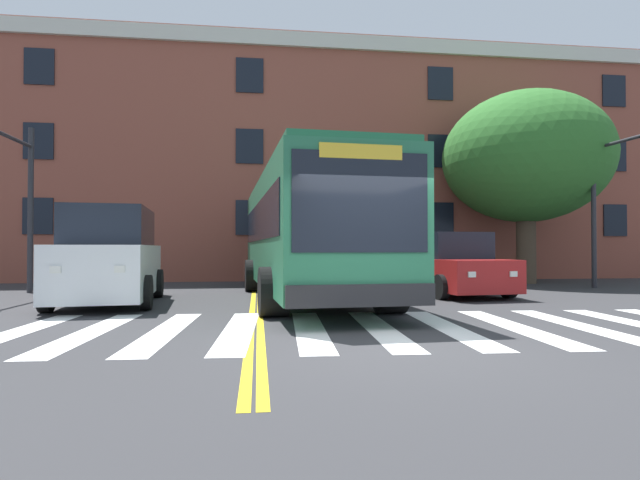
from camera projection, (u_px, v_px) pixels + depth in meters
name	position (u px, v px, depth m)	size (l,w,h in m)	color
ground_plane	(396.00, 345.00, 6.86)	(120.00, 120.00, 0.00)	#303033
crosswalk	(414.00, 328.00, 8.34)	(13.46, 4.72, 0.01)	white
lane_line_yellow_inner	(255.00, 278.00, 21.90)	(0.12, 36.00, 0.01)	gold
lane_line_yellow_outer	(259.00, 278.00, 21.92)	(0.12, 36.00, 0.01)	gold
city_bus	(306.00, 231.00, 13.26)	(3.42, 11.05, 3.27)	#28704C
car_white_near_lane	(110.00, 258.00, 11.95)	(2.54, 4.79, 2.30)	white
car_red_far_lane	(451.00, 266.00, 14.45)	(2.45, 4.48, 1.78)	#AD1E1E
traffic_light_near_corner	(633.00, 178.00, 15.20)	(0.51, 3.97, 5.17)	#28282D
traffic_light_far_corner	(5.00, 177.00, 13.45)	(0.34, 3.65, 4.96)	#28282D
street_tree_curbside_large	(525.00, 158.00, 19.04)	(8.26, 8.31, 7.29)	#4C3D2D
building_facade	(251.00, 169.00, 23.96)	(40.02, 7.99, 10.27)	brown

